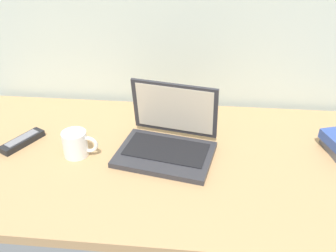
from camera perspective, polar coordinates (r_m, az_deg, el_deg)
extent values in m
cube|color=tan|center=(1.24, 0.47, -5.35)|extent=(1.60, 0.76, 0.03)
cube|color=#2D2D33|center=(1.23, -0.47, -4.38)|extent=(0.35, 0.28, 0.02)
cube|color=black|center=(1.24, -0.27, -3.60)|extent=(0.29, 0.19, 0.00)
cube|color=#2D2D33|center=(1.28, 1.16, 2.69)|extent=(0.30, 0.10, 0.20)
cube|color=beige|center=(1.27, 1.08, 2.60)|extent=(0.27, 0.08, 0.17)
cylinder|color=white|center=(1.26, -14.08, -2.66)|extent=(0.08, 0.08, 0.09)
torus|color=white|center=(1.25, -12.07, -2.80)|extent=(0.06, 0.01, 0.06)
cylinder|color=brown|center=(1.24, -14.30, -1.21)|extent=(0.07, 0.07, 0.00)
cube|color=black|center=(1.39, -21.45, -2.19)|extent=(0.12, 0.16, 0.02)
cube|color=slate|center=(1.38, -21.55, -1.76)|extent=(0.08, 0.12, 0.00)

